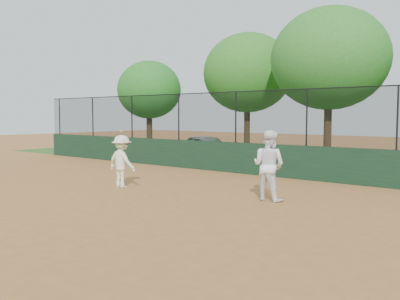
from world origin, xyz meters
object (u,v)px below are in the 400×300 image
Objects in this scene: parked_car at (207,148)px; tree_0 at (149,90)px; player_second at (269,165)px; player_main at (122,161)px; tree_2 at (329,59)px; tree_1 at (247,73)px.

parked_car is 0.70× the size of tree_0.
player_main is (-4.69, -1.04, -0.12)m from player_second.
player_main is 11.51m from tree_2.
player_second reaches higher than parked_car.
tree_2 reaches higher than player_main.
tree_0 is (-13.68, 8.94, 2.85)m from player_second.
tree_1 is (-8.18, 11.41, 3.74)m from player_second.
tree_0 is at bearing 132.04° from player_main.
tree_0 reaches higher than player_main.
parked_car is 9.87m from player_second.
tree_0 is (-8.99, 9.97, 2.97)m from player_main.
parked_car is 6.32m from tree_1.
tree_0 is (-6.36, 2.32, 3.13)m from parked_car.
parked_car is 8.09m from player_main.
tree_1 is (5.50, 2.48, 0.89)m from tree_0.
tree_2 reaches higher than parked_car.
tree_2 is (4.85, 2.90, 4.19)m from parked_car.
player_main is 13.75m from tree_0.
player_main reaches higher than parked_car.
tree_2 reaches higher than player_second.
player_second is 14.53m from tree_1.
parked_car is 0.54× the size of tree_2.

